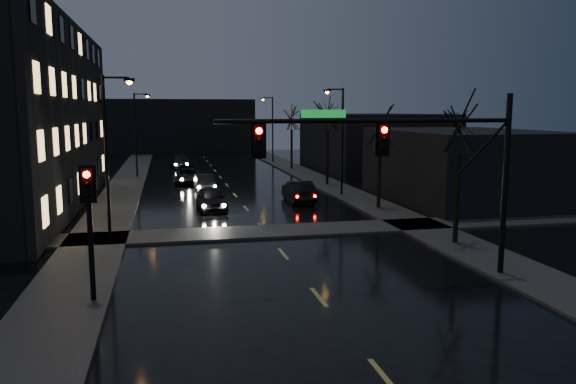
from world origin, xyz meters
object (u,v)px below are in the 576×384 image
oncoming_car_b (205,183)px  oncoming_car_d (181,162)px  lead_car (299,191)px  oncoming_car_c (188,176)px  oncoming_car_a (211,198)px

oncoming_car_b → oncoming_car_d: (-1.41, 18.79, 0.03)m
oncoming_car_b → lead_car: (6.07, -6.53, 0.08)m
oncoming_car_b → oncoming_car_d: 18.84m
oncoming_car_c → oncoming_car_d: size_ratio=0.98×
oncoming_car_b → lead_car: lead_car is taller
oncoming_car_c → oncoming_car_d: 13.65m
oncoming_car_a → oncoming_car_d: 27.40m
oncoming_car_c → lead_car: bearing=-53.3°
oncoming_car_a → lead_car: (6.27, 2.06, -0.01)m
oncoming_car_a → lead_car: bearing=16.9°
oncoming_car_a → oncoming_car_c: size_ratio=0.94×
oncoming_car_c → oncoming_car_d: (-0.27, 13.64, 0.05)m
oncoming_car_a → oncoming_car_c: (-0.94, 13.73, -0.10)m
oncoming_car_c → oncoming_car_d: bearing=96.1°
oncoming_car_b → oncoming_car_c: oncoming_car_b is taller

